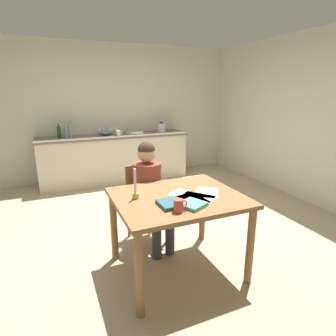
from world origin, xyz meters
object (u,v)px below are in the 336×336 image
object	(u,v)px
bottle_vinegar	(66,131)
wine_glass_back_right	(99,129)
candlestick	(135,190)
book_magazine	(171,204)
bottle_wine_red	(71,130)
person_seated	(150,188)
sink_unit	(135,132)
mixing_bowl	(106,132)
coffee_mug	(179,205)
dining_table	(178,207)
wine_glass_near_sink	(115,128)
wine_glass_by_kettle	(110,128)
stovetop_kettle	(161,127)
book_cookery	(192,204)
bottle_oil	(59,132)
teacup_on_counter	(118,133)
wine_glass_back_left	(103,129)
chair_at_table	(145,198)

from	to	relation	value
bottle_vinegar	wine_glass_back_right	world-z (taller)	bottle_vinegar
candlestick	book_magazine	xyz separation A→B (m)	(0.23, -0.27, -0.06)
bottle_vinegar	bottle_wine_red	bearing A→B (deg)	-6.63
person_seated	sink_unit	world-z (taller)	person_seated
bottle_vinegar	wine_glass_back_right	xyz separation A→B (m)	(0.61, 0.09, -0.01)
book_magazine	mixing_bowl	world-z (taller)	mixing_bowl
candlestick	bottle_vinegar	world-z (taller)	bottle_vinegar
coffee_mug	book_magazine	bearing A→B (deg)	95.08
bottle_wine_red	wine_glass_back_right	world-z (taller)	bottle_wine_red
dining_table	book_magazine	world-z (taller)	book_magazine
wine_glass_near_sink	wine_glass_by_kettle	bearing A→B (deg)	180.00
wine_glass_back_right	bottle_wine_red	bearing A→B (deg)	-169.54
candlestick	stovetop_kettle	xyz separation A→B (m)	(1.46, 3.01, 0.14)
book_cookery	bottle_oil	distance (m)	3.54
book_magazine	teacup_on_counter	bearing A→B (deg)	82.95
wine_glass_by_kettle	wine_glass_back_right	world-z (taller)	same
dining_table	book_cookery	size ratio (longest dim) A/B	5.88
dining_table	bottle_wine_red	bearing A→B (deg)	101.98
bottle_vinegar	candlestick	bearing A→B (deg)	-83.19
teacup_on_counter	book_cookery	bearing A→B (deg)	-92.64
stovetop_kettle	wine_glass_near_sink	bearing A→B (deg)	170.74
coffee_mug	bottle_wine_red	xyz separation A→B (m)	(-0.53, 3.47, 0.19)
bottle_oil	bottle_vinegar	distance (m)	0.12
candlestick	mixing_bowl	xyz separation A→B (m)	(0.35, 3.08, 0.09)
book_cookery	sink_unit	distance (m)	3.41
book_magazine	person_seated	bearing A→B (deg)	82.44
dining_table	book_cookery	distance (m)	0.29
wine_glass_back_right	wine_glass_back_left	bearing A→B (deg)	0.00
bottle_wine_red	teacup_on_counter	xyz separation A→B (m)	(0.83, -0.20, -0.08)
book_magazine	bottle_wine_red	xyz separation A→B (m)	(-0.51, 3.33, 0.23)
candlestick	book_cookery	distance (m)	0.53
sink_unit	mixing_bowl	size ratio (longest dim) A/B	1.49
person_seated	teacup_on_counter	size ratio (longest dim) A/B	10.48
bottle_oil	stovetop_kettle	xyz separation A→B (m)	(1.95, -0.06, -0.01)
bottle_wine_red	wine_glass_back_left	distance (m)	0.61
chair_at_table	candlestick	xyz separation A→B (m)	(-0.29, -0.64, 0.36)
wine_glass_back_left	book_cookery	bearing A→B (deg)	-88.76
coffee_mug	wine_glass_back_right	bearing A→B (deg)	89.87
candlestick	book_magazine	bearing A→B (deg)	-50.57
bottle_vinegar	stovetop_kettle	xyz separation A→B (m)	(1.83, -0.06, -0.02)
teacup_on_counter	bottle_oil	bearing A→B (deg)	168.39
person_seated	dining_table	bearing A→B (deg)	-82.98
sink_unit	dining_table	bearing A→B (deg)	-99.62
coffee_mug	bottle_oil	bearing A→B (deg)	101.76
person_seated	teacup_on_counter	distance (m)	2.40
bottle_oil	stovetop_kettle	size ratio (longest dim) A/B	1.15
wine_glass_by_kettle	bottle_vinegar	bearing A→B (deg)	-173.71
person_seated	wine_glass_by_kettle	world-z (taller)	person_seated
mixing_bowl	stovetop_kettle	distance (m)	1.12
book_cookery	bottle_oil	xyz separation A→B (m)	(-0.88, 3.43, 0.21)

